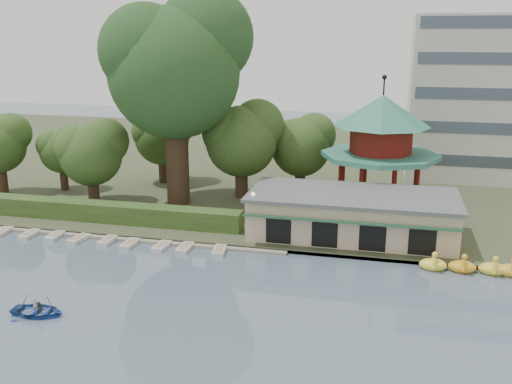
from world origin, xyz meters
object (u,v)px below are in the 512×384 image
(boathouse, at_px, (352,214))
(rowboat_with_passengers, at_px, (37,308))
(pavilion, at_px, (381,140))
(big_tree, at_px, (176,62))
(dock, at_px, (106,236))

(boathouse, height_order, rowboat_with_passengers, boathouse)
(pavilion, height_order, big_tree, big_tree)
(boathouse, bearing_deg, pavilion, 78.72)
(dock, height_order, big_tree, big_tree)
(rowboat_with_passengers, bearing_deg, big_tree, 89.09)
(dock, distance_m, rowboat_with_passengers, 15.14)
(boathouse, distance_m, pavilion, 11.43)
(big_tree, bearing_deg, rowboat_with_passengers, -90.91)
(pavilion, xyz_separation_m, big_tree, (-20.82, -3.78, 7.89))
(boathouse, height_order, big_tree, big_tree)
(dock, relative_size, big_tree, 1.51)
(boathouse, distance_m, rowboat_with_passengers, 27.56)
(pavilion, bearing_deg, rowboat_with_passengers, -125.57)
(boathouse, relative_size, rowboat_with_passengers, 3.56)
(dock, bearing_deg, pavilion, 31.66)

